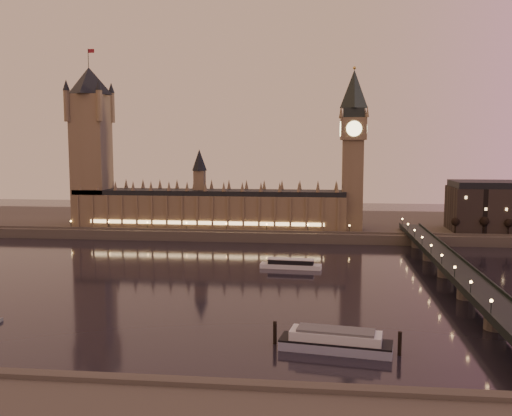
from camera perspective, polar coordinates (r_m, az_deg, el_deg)
The scene contains 11 objects.
ground at distance 258.85m, azimuth -1.16°, elevation -7.33°, with size 700.00×700.00×0.00m, color black.
far_embankment at distance 418.33m, azimuth 5.91°, elevation -1.64°, with size 560.00×130.00×6.00m, color #423D35.
palace_of_westminster at distance 379.49m, azimuth -4.77°, elevation 0.39°, with size 180.00×26.62×52.00m.
victoria_tower at distance 400.68m, azimuth -16.19°, elevation 6.79°, with size 31.68×31.68×118.00m.
big_ben at distance 370.76m, azimuth 9.69°, elevation 6.72°, with size 17.68×17.68×104.00m.
westminster_bridge at distance 262.01m, azimuth 19.24°, elevation -6.29°, with size 13.20×260.00×15.30m.
bare_tree_0 at distance 370.84m, azimuth 19.37°, elevation -1.28°, with size 5.37×5.37×10.92m.
bare_tree_1 at distance 374.53m, azimuth 21.62°, elevation -1.30°, with size 5.37×5.37×10.92m.
bare_tree_2 at distance 378.78m, azimuth 23.83°, elevation -1.31°, with size 5.37×5.37×10.92m.
cruise_boat_a at distance 284.80m, azimuth 3.49°, elevation -5.62°, with size 30.68×8.93×4.84m.
moored_barge at distance 176.54m, azimuth 7.97°, elevation -13.03°, with size 38.19×14.20×7.08m.
Camera 1 is at (33.27, -249.19, 61.67)m, focal length 40.00 mm.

